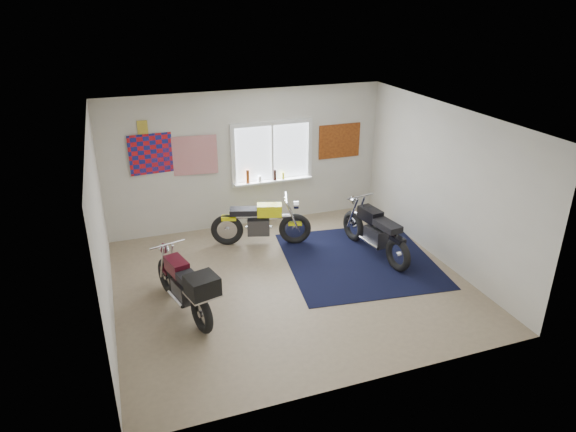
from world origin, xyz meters
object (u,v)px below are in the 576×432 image
object	(u,v)px
yellow_triumph	(261,224)
black_chrome_bike	(375,233)
navy_rug	(359,260)
maroon_tourer	(186,287)

from	to	relation	value
yellow_triumph	black_chrome_bike	xyz separation A→B (m)	(1.80, -1.08, 0.01)
navy_rug	black_chrome_bike	bearing A→B (deg)	17.03
black_chrome_bike	maroon_tourer	size ratio (longest dim) A/B	1.05
black_chrome_bike	maroon_tourer	distance (m)	3.55
black_chrome_bike	navy_rug	bearing A→B (deg)	98.30
navy_rug	yellow_triumph	world-z (taller)	yellow_triumph
navy_rug	maroon_tourer	distance (m)	3.22
maroon_tourer	yellow_triumph	bearing A→B (deg)	-56.51
maroon_tourer	navy_rug	bearing A→B (deg)	-92.47
yellow_triumph	maroon_tourer	world-z (taller)	yellow_triumph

